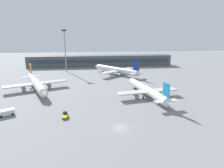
% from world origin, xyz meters
% --- Properties ---
extents(ground_plane, '(400.00, 400.00, 0.00)m').
position_xyz_m(ground_plane, '(0.00, 40.00, 0.00)').
color(ground_plane, gray).
extents(terminal_building, '(119.17, 12.13, 9.00)m').
position_xyz_m(terminal_building, '(0.00, 113.52, 4.50)').
color(terminal_building, '#4C5156').
rests_on(terminal_building, ground_plane).
extents(airplane_near, '(27.98, 39.66, 9.86)m').
position_xyz_m(airplane_near, '(15.88, 28.12, 3.01)').
color(airplane_near, white).
rests_on(airplane_near, ground_plane).
extents(airplane_mid, '(29.45, 40.94, 10.70)m').
position_xyz_m(airplane_mid, '(-34.90, 43.61, 3.26)').
color(airplane_mid, white).
rests_on(airplane_mid, ground_plane).
extents(airplane_far, '(30.71, 35.12, 10.67)m').
position_xyz_m(airplane_far, '(8.64, 76.04, 3.25)').
color(airplane_far, white).
rests_on(airplane_far, ground_plane).
extents(baggage_tug_yellow, '(2.02, 3.70, 1.75)m').
position_xyz_m(baggage_tug_yellow, '(-17.21, 9.34, 0.80)').
color(baggage_tug_yellow, yellow).
rests_on(baggage_tug_yellow, ground_plane).
extents(service_van_white, '(5.50, 4.33, 2.08)m').
position_xyz_m(service_van_white, '(-37.27, 12.86, 1.11)').
color(service_van_white, white).
rests_on(service_van_white, ground_plane).
extents(floodlight_tower_west, '(3.20, 0.80, 29.68)m').
position_xyz_m(floodlight_tower_west, '(-26.05, 90.54, 16.92)').
color(floodlight_tower_west, gray).
rests_on(floodlight_tower_west, ground_plane).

